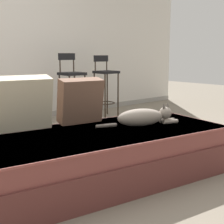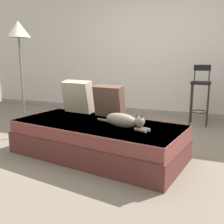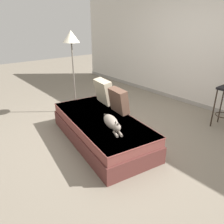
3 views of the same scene
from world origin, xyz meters
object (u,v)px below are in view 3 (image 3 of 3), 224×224
(throw_pillow_middle, at_px, (119,101))
(cat, at_px, (112,122))
(throw_pillow_corner, at_px, (104,91))
(couch, at_px, (101,129))
(floor_lamp, at_px, (72,45))

(throw_pillow_middle, bearing_deg, cat, -51.30)
(throw_pillow_corner, xyz_separation_m, cat, (0.84, -0.52, -0.15))
(couch, bearing_deg, cat, -12.22)
(throw_pillow_corner, xyz_separation_m, throw_pillow_middle, (0.49, -0.08, -0.02))
(couch, xyz_separation_m, throw_pillow_corner, (-0.49, 0.44, 0.42))
(throw_pillow_corner, relative_size, throw_pillow_middle, 1.09)
(couch, distance_m, throw_pillow_corner, 0.78)
(throw_pillow_middle, bearing_deg, floor_lamp, -177.76)
(couch, relative_size, throw_pillow_middle, 5.14)
(throw_pillow_corner, bearing_deg, throw_pillow_middle, -8.94)
(throw_pillow_middle, relative_size, cat, 0.58)
(couch, xyz_separation_m, throw_pillow_middle, (0.01, 0.36, 0.40))
(floor_lamp, bearing_deg, throw_pillow_corner, 8.87)
(throw_pillow_corner, relative_size, floor_lamp, 0.28)
(throw_pillow_corner, bearing_deg, floor_lamp, -171.13)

